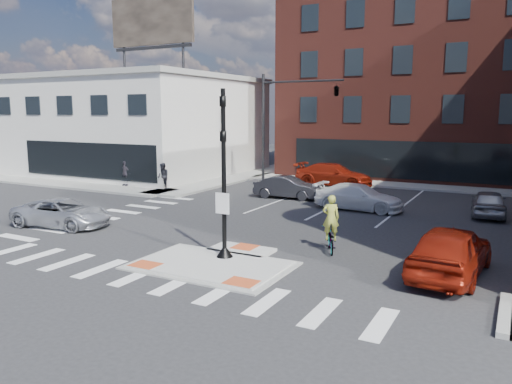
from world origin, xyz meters
The scene contains 18 objects.
ground centered at (0.00, 0.00, 0.00)m, with size 120.00×120.00×0.00m, color #28282B.
refuge_island centered at (0.00, -0.26, 0.05)m, with size 5.40×4.65×0.13m.
sidewalk_nw centered at (-16.76, 15.29, 0.08)m, with size 23.50×20.50×0.15m.
sidewalk_n centered at (3.00, 22.00, 0.07)m, with size 26.00×3.00×0.15m, color gray.
building_nw centered at (-21.98, 19.98, 4.23)m, with size 20.40×16.40×14.40m.
building_n centered at (3.00, 31.99, 7.80)m, with size 24.40×18.40×15.50m.
building_far_left centered at (-4.00, 52.00, 5.00)m, with size 10.00×12.00×10.00m, color slate.
signal_pole centered at (0.00, 0.40, 2.36)m, with size 0.60×0.60×5.98m.
mast_arm_signal centered at (-3.47, 18.00, 6.21)m, with size 6.10×2.24×8.00m.
silver_suv centered at (-9.50, 1.39, 0.65)m, with size 2.16×4.69×1.30m, color silver.
red_sedan centered at (7.43, 2.31, 0.86)m, with size 2.02×5.02×1.71m, color maroon.
white_pickup centered at (1.54, 11.88, 0.70)m, with size 1.97×4.85×1.41m, color white.
bg_car_dark centered at (-3.43, 13.45, 0.69)m, with size 1.45×4.16×1.37m, color #26262B.
bg_car_silver centered at (7.92, 13.40, 0.69)m, with size 1.62×4.02×1.37m, color #A1A3A8.
bg_car_red centered at (-2.66, 19.75, 0.81)m, with size 2.28×5.61×1.63m, color maroon.
cyclist centered at (3.00, 3.25, 0.74)m, with size 1.28×1.84×2.21m.
pedestrian_a centered at (-12.00, 12.00, 1.03)m, with size 0.86×0.67×1.77m, color black.
pedestrian_b centered at (-15.36, 12.00, 1.03)m, with size 1.04×0.43×1.77m, color #302C36.
Camera 1 is at (9.22, -14.47, 5.29)m, focal length 35.00 mm.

